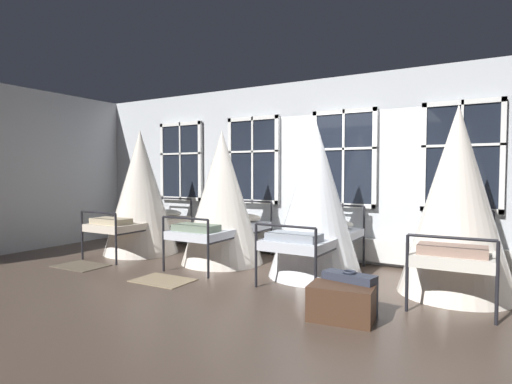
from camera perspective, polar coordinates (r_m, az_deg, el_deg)
The scene contains 12 objects.
ground at distance 6.32m, azimuth 9.09°, elevation -11.07°, with size 20.23×20.23×0.00m, color #4C3D33.
back_wall_with_windows at distance 7.12m, azimuth 12.27°, elevation 3.06°, with size 11.12×0.10×3.10m, color silver.
end_wall_left at distance 8.79m, azimuth -31.86°, elevation 2.64°, with size 0.10×6.25×3.10m, color silver.
window_bank at distance 7.03m, azimuth 11.92°, elevation -1.37°, with size 8.12×0.10×2.47m.
cot_first at distance 7.98m, azimuth -15.62°, elevation -0.19°, with size 1.36×1.95×2.29m.
cot_second at distance 6.87m, azimuth -4.69°, elevation -0.95°, with size 1.36×1.95×2.19m.
cot_third at distance 6.02m, azimuth 8.24°, elevation -1.29°, with size 1.36×1.97×2.24m.
cot_fourth at distance 5.62m, azimuth 25.96°, elevation -1.35°, with size 1.36×1.97×2.33m.
rug_first at distance 7.28m, azimuth -23.00°, elevation -9.36°, with size 0.80×0.56×0.01m, color brown.
rug_second at distance 6.00m, azimuth -12.72°, elevation -11.81°, with size 0.80×0.56×0.01m, color #8E7A5B.
suitcase_dark at distance 4.60m, azimuth 12.73°, elevation -13.52°, with size 0.59×0.30×0.47m.
travel_trunk at distance 4.42m, azimuth 11.69°, elevation -14.76°, with size 0.64×0.40×0.36m, color #472D1E.
Camera 1 is at (2.22, -5.72, 1.50)m, focal length 28.98 mm.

